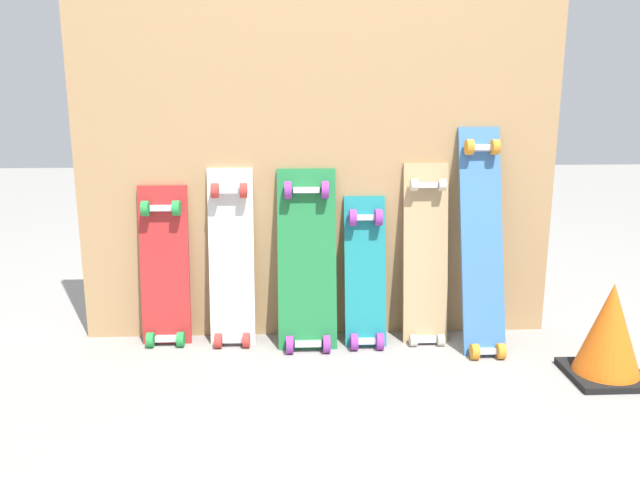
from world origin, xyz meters
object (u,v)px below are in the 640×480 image
object	(u,v)px
skateboard_teal	(365,279)
traffic_cone	(610,332)
skateboard_natural	(426,262)
skateboard_red	(165,273)
skateboard_blue	(482,249)
skateboard_green	(307,267)
skateboard_white	(232,265)

from	to	relation	value
skateboard_teal	traffic_cone	size ratio (longest dim) A/B	1.85
skateboard_natural	skateboard_red	bearing A→B (deg)	178.89
skateboard_teal	skateboard_natural	xyz separation A→B (m)	(0.25, 0.02, 0.06)
skateboard_red	skateboard_teal	size ratio (longest dim) A/B	1.07
skateboard_natural	skateboard_blue	bearing A→B (deg)	-20.66
skateboard_green	skateboard_natural	size ratio (longest dim) A/B	0.96
skateboard_red	skateboard_teal	world-z (taller)	skateboard_red
skateboard_green	traffic_cone	world-z (taller)	skateboard_green
traffic_cone	skateboard_white	bearing A→B (deg)	163.10
skateboard_green	skateboard_teal	size ratio (longest dim) A/B	1.17
skateboard_white	skateboard_natural	bearing A→B (deg)	-0.70
skateboard_red	skateboard_teal	xyz separation A→B (m)	(0.83, -0.04, -0.02)
skateboard_green	traffic_cone	size ratio (longest dim) A/B	2.16
skateboard_teal	skateboard_blue	size ratio (longest dim) A/B	0.70
skateboard_teal	skateboard_natural	size ratio (longest dim) A/B	0.82
skateboard_blue	skateboard_white	bearing A→B (deg)	174.97
skateboard_red	traffic_cone	world-z (taller)	skateboard_red
skateboard_white	skateboard_natural	world-z (taller)	skateboard_natural
skateboard_natural	traffic_cone	size ratio (longest dim) A/B	2.24
skateboard_green	skateboard_blue	size ratio (longest dim) A/B	0.82
skateboard_teal	skateboard_blue	world-z (taller)	skateboard_blue
skateboard_white	skateboard_red	bearing A→B (deg)	177.72
skateboard_green	skateboard_teal	world-z (taller)	skateboard_green
skateboard_green	skateboard_blue	world-z (taller)	skateboard_blue
skateboard_teal	skateboard_natural	distance (m)	0.26
skateboard_green	skateboard_white	bearing A→B (deg)	172.70
skateboard_white	skateboard_blue	size ratio (longest dim) A/B	0.83
skateboard_green	skateboard_natural	xyz separation A→B (m)	(0.49, 0.03, 0.00)
skateboard_white	skateboard_blue	world-z (taller)	skateboard_blue
skateboard_blue	traffic_cone	size ratio (longest dim) A/B	2.63
skateboard_green	traffic_cone	xyz separation A→B (m)	(1.09, -0.39, -0.15)
skateboard_teal	skateboard_natural	bearing A→B (deg)	5.13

